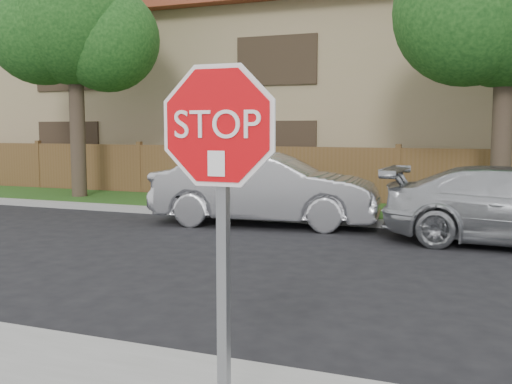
% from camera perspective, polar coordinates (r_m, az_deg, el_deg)
% --- Properties ---
extents(ground, '(90.00, 90.00, 0.00)m').
position_cam_1_polar(ground, '(5.67, -4.98, -16.02)').
color(ground, black).
rests_on(ground, ground).
extents(far_curb, '(70.00, 0.30, 0.15)m').
position_cam_1_polar(far_curb, '(13.21, 11.17, -2.94)').
color(far_curb, gray).
rests_on(far_curb, ground).
extents(grass_strip, '(70.00, 3.00, 0.12)m').
position_cam_1_polar(grass_strip, '(14.82, 12.36, -2.04)').
color(grass_strip, '#1E4714').
rests_on(grass_strip, ground).
extents(fence, '(70.00, 0.12, 1.60)m').
position_cam_1_polar(fence, '(16.31, 13.35, 1.29)').
color(fence, brown).
rests_on(fence, ground).
extents(apartment_building, '(35.20, 9.20, 7.20)m').
position_cam_1_polar(apartment_building, '(21.86, 15.74, 9.59)').
color(apartment_building, '#9C8A61').
rests_on(apartment_building, ground).
extents(tree_left, '(4.80, 3.90, 7.78)m').
position_cam_1_polar(tree_left, '(18.48, -17.16, 15.50)').
color(tree_left, '#382B21').
rests_on(tree_left, ground).
extents(stop_sign, '(1.01, 0.13, 2.55)m').
position_cam_1_polar(stop_sign, '(3.55, -3.48, 1.14)').
color(stop_sign, gray).
rests_on(stop_sign, sidewalk_near).
extents(sedan_left, '(5.11, 2.35, 1.62)m').
position_cam_1_polar(sedan_left, '(13.16, 0.96, 0.38)').
color(sedan_left, '#AEAFB3').
rests_on(sedan_left, ground).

